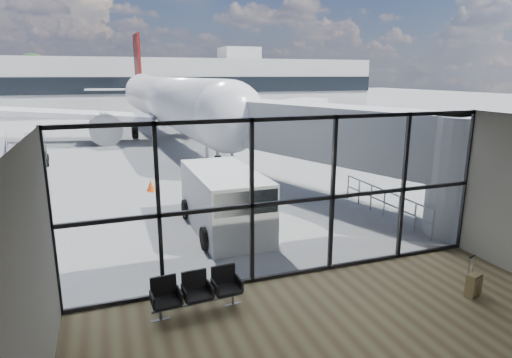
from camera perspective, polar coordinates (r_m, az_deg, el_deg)
ground at (r=50.67m, az=-14.33°, el=7.05°), size 220.00×220.00×0.00m
lounge_shell at (r=7.69m, az=20.30°, el=-9.28°), size 12.02×8.01×4.51m
glass_curtain_wall at (r=11.66m, az=5.00°, el=-2.74°), size 12.10×0.12×4.50m
jet_bridge at (r=19.91m, az=9.43°, el=5.53°), size 8.00×16.50×4.33m
apron_railing at (r=17.77m, az=16.73°, el=-2.61°), size 0.06×5.46×1.11m
far_terminal at (r=72.25m, az=-16.79°, el=12.13°), size 80.00×12.20×11.00m
tree_5 at (r=82.79m, az=-27.52°, el=12.48°), size 6.27×6.27×9.03m
seating_row at (r=10.67m, az=-7.99°, el=-14.40°), size 2.18×0.73×0.96m
suitcase at (r=12.54m, az=27.03°, el=-12.46°), size 0.45×0.37×1.07m
airliner at (r=41.09m, az=-11.93°, el=10.22°), size 35.39×41.00×10.56m
service_van at (r=15.49m, az=-4.11°, el=-2.85°), size 2.49×5.07×2.20m
belt_loader at (r=30.51m, az=-27.40°, el=2.86°), size 1.78×3.93×1.76m
traffic_cone_a at (r=20.56m, az=-7.05°, el=-1.28°), size 0.36×0.36×0.52m
traffic_cone_b at (r=21.47m, az=-13.85°, el=-0.86°), size 0.41×0.41×0.58m
traffic_cone_c at (r=25.51m, az=-5.28°, el=1.82°), size 0.43×0.43×0.62m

